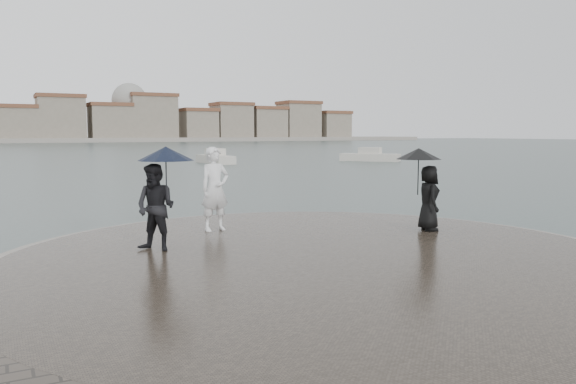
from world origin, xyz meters
TOP-DOWN VIEW (x-y plane):
  - ground at (0.00, 0.00)m, footprint 400.00×400.00m
  - kerb_ring at (0.00, 3.50)m, footprint 12.50×12.50m
  - quay_tip at (0.00, 3.50)m, footprint 11.90×11.90m
  - statue at (-0.79, 7.01)m, footprint 0.79×0.58m
  - visitor_left at (-2.53, 5.44)m, footprint 1.32×1.18m
  - visitor_right at (3.62, 4.75)m, footprint 1.16×1.08m
  - boats at (3.33, 43.25)m, footprint 46.50×22.62m

SIDE VIEW (x-z plane):
  - ground at x=0.00m, z-range 0.00..0.00m
  - kerb_ring at x=0.00m, z-range 0.00..0.32m
  - quay_tip at x=0.00m, z-range 0.00..0.36m
  - boats at x=3.33m, z-range -0.37..1.13m
  - statue at x=-0.79m, z-range 0.36..2.34m
  - visitor_right at x=3.62m, z-range 0.52..2.47m
  - visitor_left at x=-2.53m, z-range 0.48..2.52m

